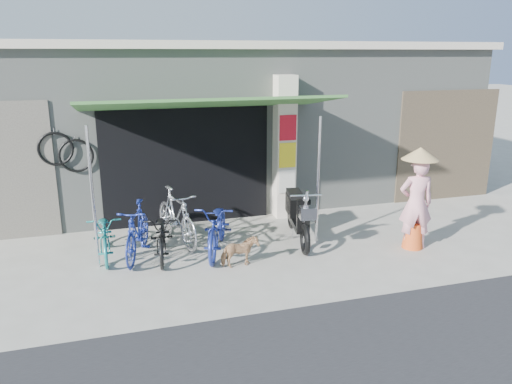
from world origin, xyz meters
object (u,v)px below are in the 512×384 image
object	(u,v)px
bike_blue	(137,231)
nun	(416,200)
bike_navy	(218,227)
street_dog	(240,252)
bike_silver	(176,216)
moped	(298,215)
bike_black	(162,235)
bike_teal	(105,234)

from	to	relation	value
bike_blue	nun	xyz separation A→B (m)	(4.82, -0.96, 0.43)
bike_navy	street_dog	world-z (taller)	bike_navy
bike_navy	nun	xyz separation A→B (m)	(3.44, -0.80, 0.43)
bike_silver	moped	distance (m)	2.26
moped	bike_silver	bearing A→B (deg)	177.74
bike_black	bike_navy	world-z (taller)	bike_navy
bike_silver	bike_navy	distance (m)	0.93
nun	moped	bearing A→B (deg)	-13.79
bike_silver	street_dog	world-z (taller)	bike_silver
bike_teal	bike_navy	bearing A→B (deg)	-11.30
bike_silver	bike_navy	xyz separation A→B (m)	(0.64, -0.67, -0.04)
bike_black	bike_navy	size ratio (longest dim) A/B	0.86
bike_black	bike_silver	size ratio (longest dim) A/B	0.91
bike_navy	nun	bearing A→B (deg)	6.84
bike_black	street_dog	size ratio (longest dim) A/B	2.53
nun	bike_black	bearing A→B (deg)	2.73
street_dog	nun	world-z (taller)	nun
bike_black	bike_navy	bearing A→B (deg)	3.91
bike_black	moped	distance (m)	2.54
bike_teal	street_dog	bearing A→B (deg)	-27.83
bike_navy	nun	world-z (taller)	nun
bike_teal	moped	distance (m)	3.48
bike_black	bike_silver	xyz separation A→B (m)	(0.33, 0.62, 0.11)
bike_black	bike_silver	world-z (taller)	bike_silver
bike_blue	bike_black	bearing A→B (deg)	1.78
bike_silver	bike_navy	world-z (taller)	bike_silver
street_dog	moped	bearing A→B (deg)	-63.95
bike_blue	nun	size ratio (longest dim) A/B	0.87
bike_navy	nun	size ratio (longest dim) A/B	0.98
bike_blue	street_dog	bearing A→B (deg)	-12.54
bike_blue	moped	distance (m)	2.95
bike_teal	bike_silver	bearing A→B (deg)	13.34
bike_black	nun	bearing A→B (deg)	-3.93
bike_teal	street_dog	distance (m)	2.37
bike_blue	bike_silver	bearing A→B (deg)	51.30
bike_blue	street_dog	xyz separation A→B (m)	(1.58, -0.88, -0.22)
bike_navy	moped	bearing A→B (deg)	26.23
bike_teal	bike_navy	world-z (taller)	bike_navy
bike_silver	street_dog	bearing A→B (deg)	-74.36
bike_navy	street_dog	distance (m)	0.78
bike_teal	street_dog	world-z (taller)	bike_teal
nun	bike_silver	bearing A→B (deg)	-6.21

